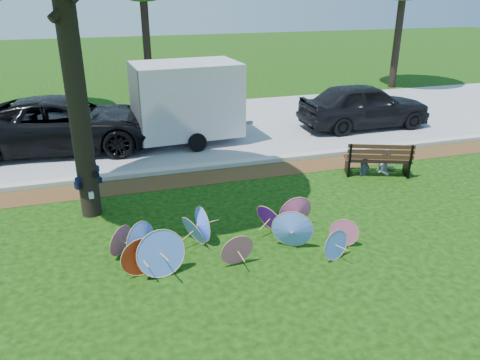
% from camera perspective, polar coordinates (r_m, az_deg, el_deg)
% --- Properties ---
extents(ground, '(90.00, 90.00, 0.00)m').
position_cam_1_polar(ground, '(8.92, 0.69, -10.47)').
color(ground, black).
rests_on(ground, ground).
extents(mulch_strip, '(90.00, 1.00, 0.01)m').
position_cam_1_polar(mulch_strip, '(12.80, -5.42, 0.16)').
color(mulch_strip, '#472D16').
rests_on(mulch_strip, ground).
extents(curb, '(90.00, 0.30, 0.12)m').
position_cam_1_polar(curb, '(13.42, -6.05, 1.46)').
color(curb, '#B7B5AD').
rests_on(curb, ground).
extents(street, '(90.00, 8.00, 0.01)m').
position_cam_1_polar(street, '(17.33, -8.77, 6.01)').
color(street, gray).
rests_on(street, ground).
extents(parasol_pile, '(4.93, 1.95, 0.91)m').
position_cam_1_polar(parasol_pile, '(9.16, -2.30, -6.75)').
color(parasol_pile, '#5985F6').
rests_on(parasol_pile, ground).
extents(black_van, '(6.29, 3.46, 1.67)m').
position_cam_1_polar(black_van, '(15.87, -20.63, 6.40)').
color(black_van, black).
rests_on(black_van, ground).
extents(dark_pickup, '(4.83, 1.97, 1.64)m').
position_cam_1_polar(dark_pickup, '(17.93, 14.92, 8.77)').
color(dark_pickup, black).
rests_on(dark_pickup, ground).
extents(cargo_trailer, '(3.45, 2.32, 2.93)m').
position_cam_1_polar(cargo_trailer, '(15.55, -6.48, 9.79)').
color(cargo_trailer, silver).
rests_on(cargo_trailer, ground).
extents(park_bench, '(1.94, 1.29, 0.94)m').
position_cam_1_polar(park_bench, '(13.48, 16.41, 2.60)').
color(park_bench, black).
rests_on(park_bench, ground).
extents(person_left, '(0.46, 0.37, 1.08)m').
position_cam_1_polar(person_left, '(13.31, 15.06, 2.81)').
color(person_left, '#373B4B').
rests_on(person_left, ground).
extents(person_right, '(0.71, 0.59, 1.30)m').
position_cam_1_polar(person_right, '(13.65, 17.62, 3.49)').
color(person_right, silver).
rests_on(person_right, ground).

